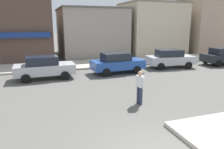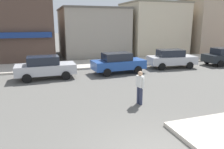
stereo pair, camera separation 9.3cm
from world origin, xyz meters
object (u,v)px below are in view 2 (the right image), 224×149
object	(u,v)px
parked_car_second	(118,63)
pedestrian_crossing_near	(140,87)
parked_car_nearest	(45,67)
parked_car_third	(171,58)

from	to	relation	value
parked_car_second	pedestrian_crossing_near	bearing A→B (deg)	-101.14
parked_car_nearest	parked_car_second	size ratio (longest dim) A/B	0.98
pedestrian_crossing_near	parked_car_third	bearing A→B (deg)	48.03
parked_car_third	pedestrian_crossing_near	bearing A→B (deg)	-131.97
parked_car_second	parked_car_third	distance (m)	5.04
parked_car_second	parked_car_third	xyz separation A→B (m)	(5.01, 0.47, 0.00)
parked_car_third	parked_car_nearest	bearing A→B (deg)	-177.29
parked_car_nearest	parked_car_third	xyz separation A→B (m)	(10.36, 0.49, 0.00)
parked_car_nearest	pedestrian_crossing_near	size ratio (longest dim) A/B	2.49
parked_car_second	pedestrian_crossing_near	world-z (taller)	pedestrian_crossing_near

